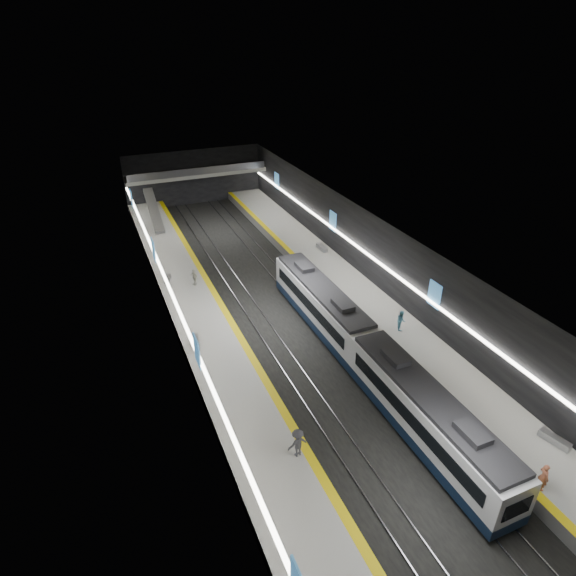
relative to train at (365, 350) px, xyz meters
name	(u,v)px	position (x,y,z in m)	size (l,w,h in m)	color
ground	(286,318)	(-2.50, 9.71, -2.20)	(70.00, 70.00, 0.00)	black
ceiling	(286,239)	(-2.50, 9.71, 5.80)	(20.00, 70.00, 0.04)	beige
wall_left	(173,302)	(-12.50, 9.71, 1.80)	(0.04, 70.00, 8.00)	black
wall_right	(382,261)	(7.50, 9.71, 1.80)	(0.04, 70.00, 8.00)	black
wall_back	(194,177)	(-2.50, 44.71, 1.80)	(20.00, 0.04, 8.00)	black
platform_left	(207,331)	(-10.00, 9.71, -1.70)	(5.00, 70.00, 1.00)	slate
tile_surface_left	(206,326)	(-10.00, 9.71, -1.19)	(5.00, 70.00, 0.02)	#A2A29D
tactile_strip_left	(231,321)	(-7.80, 9.71, -1.18)	(0.60, 70.00, 0.02)	yellow
platform_right	(356,297)	(5.00, 9.71, -1.70)	(5.00, 70.00, 1.00)	slate
tile_surface_right	(357,293)	(5.00, 9.71, -1.19)	(5.00, 70.00, 0.02)	#A2A29D
tactile_strip_right	(337,297)	(2.80, 9.71, -1.18)	(0.60, 70.00, 0.02)	yellow
rails	(286,317)	(-2.50, 9.71, -2.14)	(6.52, 70.00, 0.12)	gray
train	(365,350)	(0.00, 0.00, 0.00)	(2.69, 30.05, 3.60)	#0E1D36
ad_posters	(282,270)	(-2.50, 10.71, 2.30)	(19.94, 53.50, 2.20)	#3E80BA
cove_light_left	(176,304)	(-12.30, 9.71, 1.60)	(0.25, 68.60, 0.12)	white
cove_light_right	(380,263)	(7.30, 9.71, 1.60)	(0.25, 68.60, 0.12)	white
mezzanine_bridge	(197,174)	(-2.50, 42.64, 2.84)	(20.00, 3.00, 1.50)	gray
escalator	(154,210)	(-10.00, 35.71, 0.70)	(1.20, 8.00, 0.60)	#99999E
bench_left_near	(196,342)	(-11.44, 7.46, -0.97)	(0.52, 1.88, 0.46)	#99999E
bench_left_far	(168,279)	(-11.48, 19.46, -1.00)	(0.45, 1.62, 0.40)	#99999E
bench_right_near	(554,440)	(6.80, -11.69, -0.96)	(0.54, 1.94, 0.47)	#99999E
bench_right_far	(322,248)	(6.40, 20.16, -0.95)	(0.56, 2.00, 0.49)	#99999E
passenger_right_a	(544,477)	(3.24, -13.86, -0.28)	(0.67, 0.44, 1.84)	#CE6F4D
passenger_right_b	(401,320)	(5.26, 2.79, -0.30)	(0.87, 0.68, 1.80)	teal
passenger_left_a	(194,277)	(-9.13, 17.54, -0.33)	(1.01, 0.42, 1.73)	beige
passenger_left_b	(298,443)	(-8.44, -6.29, -0.21)	(1.28, 0.73, 1.98)	#3D3E45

